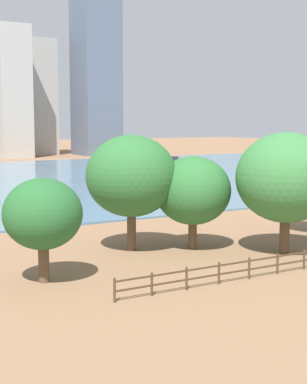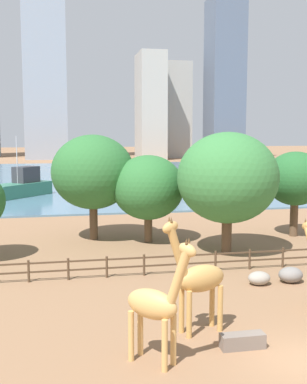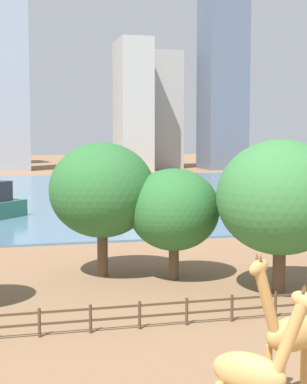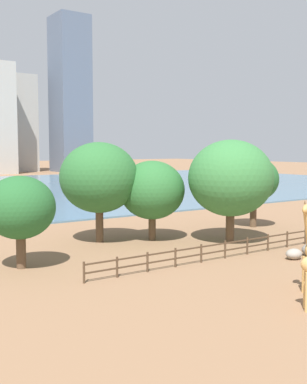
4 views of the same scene
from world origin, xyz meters
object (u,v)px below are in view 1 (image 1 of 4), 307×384
Objects in this scene: tree_right_tall at (193,191)px; boat_sailboat at (170,165)px; tree_left_small at (131,176)px; tree_right_small at (43,214)px; tree_left_large at (286,178)px.

boat_sailboat is (36.50, 60.68, -3.29)m from tree_right_tall.
tree_left_small is at bearing 156.02° from tree_right_tall.
tree_right_small is at bearing -149.98° from tree_left_small.
tree_left_large is 1.41× the size of tree_right_small.
tree_left_large is 1.26× the size of tree_right_tall.
boat_sailboat is (40.64, 58.84, -4.41)m from tree_left_small.
tree_right_tall is (-4.84, 4.56, -1.09)m from tree_left_large.
tree_right_tall is at bearing 13.71° from tree_right_small.
tree_right_small is at bearing -166.29° from tree_right_tall.
tree_left_small is (-8.98, 6.41, 0.03)m from tree_left_large.
tree_right_tall is 4.67m from tree_left_small.
tree_left_large is 6.74m from tree_right_tall.
tree_left_large reaches higher than boat_sailboat.
tree_right_small is at bearing 175.21° from tree_left_large.
tree_right_small is 80.60m from boat_sailboat.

